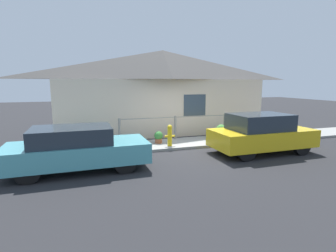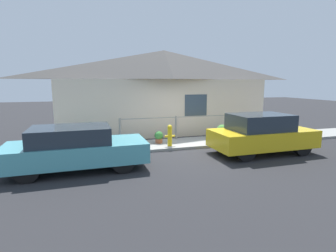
# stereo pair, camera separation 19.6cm
# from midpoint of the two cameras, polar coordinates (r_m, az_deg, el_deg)

# --- Properties ---
(ground_plane) EXTENTS (60.00, 60.00, 0.00)m
(ground_plane) POSITION_cam_midpoint_polar(r_m,az_deg,el_deg) (10.07, 5.08, -5.13)
(ground_plane) COLOR #262628
(sidewalk) EXTENTS (24.00, 1.70, 0.10)m
(sidewalk) POSITION_cam_midpoint_polar(r_m,az_deg,el_deg) (10.83, 3.43, -3.80)
(sidewalk) COLOR gray
(sidewalk) RESTS_ON ground_plane
(house) EXTENTS (10.34, 2.23, 4.06)m
(house) POSITION_cam_midpoint_polar(r_m,az_deg,el_deg) (12.93, -0.31, 12.34)
(house) COLOR beige
(house) RESTS_ON ground_plane
(fence) EXTENTS (4.90, 0.10, 1.00)m
(fence) POSITION_cam_midpoint_polar(r_m,az_deg,el_deg) (11.35, 2.25, -0.04)
(fence) COLOR gray
(fence) RESTS_ON sidewalk
(car_left) EXTENTS (3.98, 1.70, 1.28)m
(car_left) POSITION_cam_midpoint_polar(r_m,az_deg,el_deg) (8.03, -18.80, -4.55)
(car_left) COLOR teal
(car_left) RESTS_ON ground_plane
(car_right) EXTENTS (3.71, 1.69, 1.43)m
(car_right) POSITION_cam_midpoint_polar(r_m,az_deg,el_deg) (9.96, 20.26, -1.63)
(car_right) COLOR gold
(car_right) RESTS_ON ground_plane
(fire_hydrant) EXTENTS (0.41, 0.18, 0.83)m
(fire_hydrant) POSITION_cam_midpoint_polar(r_m,az_deg,el_deg) (10.09, 0.95, -1.95)
(fire_hydrant) COLOR yellow
(fire_hydrant) RESTS_ON sidewalk
(potted_plant_near_hydrant) EXTENTS (0.35, 0.35, 0.48)m
(potted_plant_near_hydrant) POSITION_cam_midpoint_polar(r_m,az_deg,el_deg) (10.60, -1.47, -2.39)
(potted_plant_near_hydrant) COLOR #9E5638
(potted_plant_near_hydrant) RESTS_ON sidewalk
(potted_plant_by_fence) EXTENTS (0.47, 0.47, 0.62)m
(potted_plant_by_fence) POSITION_cam_midpoint_polar(r_m,az_deg,el_deg) (10.56, -15.73, -2.26)
(potted_plant_by_fence) COLOR brown
(potted_plant_by_fence) RESTS_ON sidewalk
(potted_plant_corner) EXTENTS (0.49, 0.49, 0.63)m
(potted_plant_corner) POSITION_cam_midpoint_polar(r_m,az_deg,el_deg) (11.60, 12.16, -1.06)
(potted_plant_corner) COLOR slate
(potted_plant_corner) RESTS_ON sidewalk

